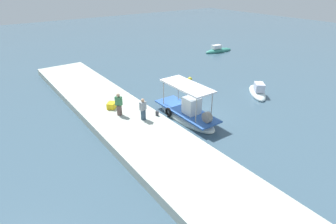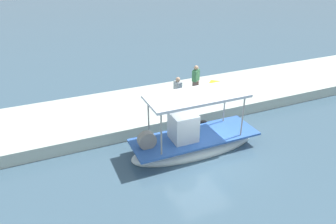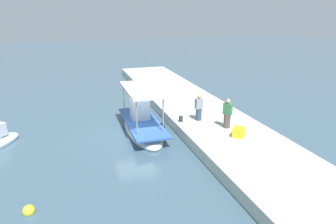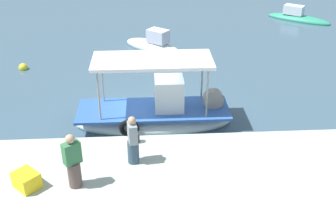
{
  "view_description": "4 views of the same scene",
  "coord_description": "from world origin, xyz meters",
  "px_view_note": "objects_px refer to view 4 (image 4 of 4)",
  "views": [
    {
      "loc": [
        14.58,
        -12.82,
        10.01
      ],
      "look_at": [
        0.04,
        -2.26,
        1.05
      ],
      "focal_mm": 29.16,
      "sensor_mm": 36.0,
      "label": 1
    },
    {
      "loc": [
        6.21,
        10.56,
        8.29
      ],
      "look_at": [
        0.34,
        -2.83,
        0.91
      ],
      "focal_mm": 34.08,
      "sensor_mm": 36.0,
      "label": 2
    },
    {
      "loc": [
        -17.55,
        3.53,
        7.3
      ],
      "look_at": [
        -0.09,
        -2.12,
        1.15
      ],
      "focal_mm": 33.25,
      "sensor_mm": 36.0,
      "label": 3
    },
    {
      "loc": [
        -0.28,
        -14.66,
        8.35
      ],
      "look_at": [
        0.5,
        -1.88,
        1.28
      ],
      "focal_mm": 43.93,
      "sensor_mm": 36.0,
      "label": 4
    }
  ],
  "objects_px": {
    "cargo_crate": "(26,180)",
    "moored_boat_near": "(298,18)",
    "marker_buoy": "(23,68)",
    "moored_boat_mid": "(154,45)",
    "main_fishing_boat": "(156,113)",
    "fisherman_by_crate": "(133,142)",
    "mooring_bollard": "(136,138)",
    "fisherman_near_bollard": "(73,163)"
  },
  "relations": [
    {
      "from": "main_fishing_boat",
      "to": "moored_boat_mid",
      "type": "relative_size",
      "value": 1.65
    },
    {
      "from": "fisherman_by_crate",
      "to": "mooring_bollard",
      "type": "bearing_deg",
      "value": 86.26
    },
    {
      "from": "fisherman_near_bollard",
      "to": "mooring_bollard",
      "type": "xyz_separation_m",
      "value": [
        1.75,
        2.22,
        -0.61
      ]
    },
    {
      "from": "marker_buoy",
      "to": "moored_boat_mid",
      "type": "height_order",
      "value": "moored_boat_mid"
    },
    {
      "from": "fisherman_by_crate",
      "to": "marker_buoy",
      "type": "relative_size",
      "value": 3.57
    },
    {
      "from": "mooring_bollard",
      "to": "moored_boat_mid",
      "type": "xyz_separation_m",
      "value": [
        0.91,
        10.78,
        -0.57
      ]
    },
    {
      "from": "marker_buoy",
      "to": "moored_boat_near",
      "type": "height_order",
      "value": "moored_boat_near"
    },
    {
      "from": "marker_buoy",
      "to": "moored_boat_near",
      "type": "distance_m",
      "value": 18.89
    },
    {
      "from": "marker_buoy",
      "to": "main_fishing_boat",
      "type": "bearing_deg",
      "value": -41.8
    },
    {
      "from": "fisherman_by_crate",
      "to": "moored_boat_mid",
      "type": "distance_m",
      "value": 12.03
    },
    {
      "from": "fisherman_near_bollard",
      "to": "fisherman_by_crate",
      "type": "height_order",
      "value": "fisherman_near_bollard"
    },
    {
      "from": "marker_buoy",
      "to": "moored_boat_near",
      "type": "xyz_separation_m",
      "value": [
        17.19,
        7.84,
        0.06
      ]
    },
    {
      "from": "moored_boat_near",
      "to": "moored_boat_mid",
      "type": "bearing_deg",
      "value": -152.91
    },
    {
      "from": "main_fishing_boat",
      "to": "moored_boat_near",
      "type": "xyz_separation_m",
      "value": [
        10.52,
        13.8,
        -0.31
      ]
    },
    {
      "from": "cargo_crate",
      "to": "mooring_bollard",
      "type": "bearing_deg",
      "value": 34.96
    },
    {
      "from": "cargo_crate",
      "to": "moored_boat_near",
      "type": "xyz_separation_m",
      "value": [
        14.42,
        18.28,
        -0.72
      ]
    },
    {
      "from": "marker_buoy",
      "to": "moored_boat_mid",
      "type": "distance_m",
      "value": 7.3
    },
    {
      "from": "fisherman_near_bollard",
      "to": "mooring_bollard",
      "type": "relative_size",
      "value": 4.96
    },
    {
      "from": "fisherman_near_bollard",
      "to": "fisherman_by_crate",
      "type": "xyz_separation_m",
      "value": [
        1.68,
        1.07,
        -0.04
      ]
    },
    {
      "from": "moored_boat_near",
      "to": "main_fishing_boat",
      "type": "bearing_deg",
      "value": -127.33
    },
    {
      "from": "main_fishing_boat",
      "to": "marker_buoy",
      "type": "relative_size",
      "value": 13.46
    },
    {
      "from": "moored_boat_near",
      "to": "mooring_bollard",
      "type": "bearing_deg",
      "value": -125.02
    },
    {
      "from": "main_fishing_boat",
      "to": "cargo_crate",
      "type": "xyz_separation_m",
      "value": [
        -3.9,
        -4.49,
        0.41
      ]
    },
    {
      "from": "main_fishing_boat",
      "to": "marker_buoy",
      "type": "height_order",
      "value": "main_fishing_boat"
    },
    {
      "from": "mooring_bollard",
      "to": "marker_buoy",
      "type": "xyz_separation_m",
      "value": [
        -5.92,
        8.24,
        -0.72
      ]
    },
    {
      "from": "fisherman_by_crate",
      "to": "mooring_bollard",
      "type": "height_order",
      "value": "fisherman_by_crate"
    },
    {
      "from": "fisherman_by_crate",
      "to": "marker_buoy",
      "type": "height_order",
      "value": "fisherman_by_crate"
    },
    {
      "from": "mooring_bollard",
      "to": "moored_boat_near",
      "type": "distance_m",
      "value": 19.64
    },
    {
      "from": "mooring_bollard",
      "to": "fisherman_by_crate",
      "type": "bearing_deg",
      "value": -93.74
    },
    {
      "from": "mooring_bollard",
      "to": "moored_boat_mid",
      "type": "bearing_deg",
      "value": 85.16
    },
    {
      "from": "main_fishing_boat",
      "to": "mooring_bollard",
      "type": "relative_size",
      "value": 17.63
    },
    {
      "from": "main_fishing_boat",
      "to": "moored_boat_mid",
      "type": "distance_m",
      "value": 8.51
    },
    {
      "from": "main_fishing_boat",
      "to": "cargo_crate",
      "type": "relative_size",
      "value": 8.58
    },
    {
      "from": "fisherman_by_crate",
      "to": "moored_boat_near",
      "type": "xyz_separation_m",
      "value": [
        11.34,
        17.23,
        -1.22
      ]
    },
    {
      "from": "mooring_bollard",
      "to": "cargo_crate",
      "type": "height_order",
      "value": "cargo_crate"
    },
    {
      "from": "fisherman_by_crate",
      "to": "moored_boat_near",
      "type": "height_order",
      "value": "fisherman_by_crate"
    },
    {
      "from": "fisherman_near_bollard",
      "to": "fisherman_by_crate",
      "type": "relative_size",
      "value": 1.06
    },
    {
      "from": "main_fishing_boat",
      "to": "fisherman_near_bollard",
      "type": "xyz_separation_m",
      "value": [
        -2.5,
        -4.5,
        0.96
      ]
    },
    {
      "from": "main_fishing_boat",
      "to": "moored_boat_near",
      "type": "relative_size",
      "value": 1.45
    },
    {
      "from": "fisherman_near_bollard",
      "to": "marker_buoy",
      "type": "bearing_deg",
      "value": 111.74
    },
    {
      "from": "mooring_bollard",
      "to": "moored_boat_near",
      "type": "height_order",
      "value": "moored_boat_near"
    },
    {
      "from": "main_fishing_boat",
      "to": "fisherman_near_bollard",
      "type": "relative_size",
      "value": 3.55
    }
  ]
}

